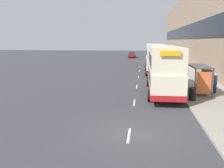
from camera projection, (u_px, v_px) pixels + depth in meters
The scene contains 17 objects.
ground_plane at pixel (129, 133), 13.17m from camera, with size 220.00×220.00×0.00m, color #38383D.
pavement at pixel (173, 65), 49.97m from camera, with size 5.00×93.00×0.14m.
terrace_facade at pixel (196, 28), 48.24m from camera, with size 3.10×93.00×14.44m.
lane_mark_0 at pixel (129, 135), 12.82m from camera, with size 0.12×2.00×0.01m.
lane_mark_1 at pixel (134, 102), 19.62m from camera, with size 0.12×2.00×0.01m.
lane_mark_2 at pixel (137, 87), 26.43m from camera, with size 0.12×2.00×0.01m.
lane_mark_3 at pixel (138, 77), 33.24m from camera, with size 0.12×2.00×0.01m.
lane_mark_4 at pixel (139, 71), 40.04m from camera, with size 0.12×2.00×0.01m.
lane_mark_5 at pixel (140, 66), 46.85m from camera, with size 0.12×2.00×0.01m.
bus_shelter at pixel (202, 74), 21.90m from camera, with size 1.60×4.20×2.48m.
double_decker_bus_near at pixel (164, 69), 22.60m from camera, with size 2.85×10.64×4.30m.
double_decker_bus_ahead at pixel (155, 58), 37.11m from camera, with size 2.85×10.91×4.30m.
car_0 at pixel (155, 61), 48.96m from camera, with size 2.10×4.17×1.76m.
car_1 at pixel (132, 55), 70.29m from camera, with size 1.94×4.25×1.83m.
pedestrian_at_shelter at pixel (212, 82), 23.09m from camera, with size 0.35×0.35×1.78m.
pedestrian_1 at pixel (215, 83), 22.32m from camera, with size 0.35×0.35×1.78m.
litter_bin at pixel (192, 94), 19.69m from camera, with size 0.55×0.55×1.05m.
Camera 1 is at (0.68, -12.55, 4.82)m, focal length 40.00 mm.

